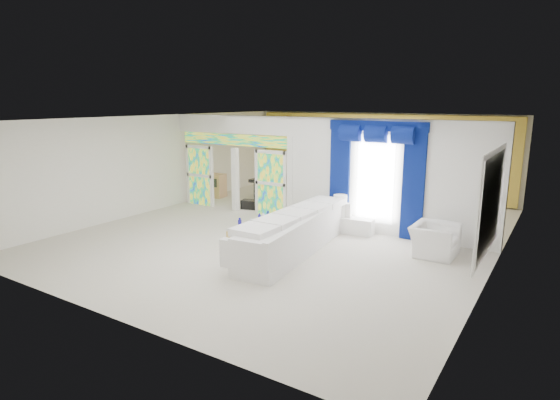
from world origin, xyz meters
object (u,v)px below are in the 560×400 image
Objects in this scene: coffee_table at (256,231)px; grand_piano at (281,188)px; console_table at (350,225)px; armchair at (435,240)px; white_sofa at (296,234)px.

grand_piano is (-1.89, 4.21, 0.26)m from coffee_table.
console_table is at bearing -47.16° from grand_piano.
armchair is (4.16, 1.15, 0.16)m from coffee_table.
grand_piano is at bearing 119.94° from white_sofa.
console_table is 2.44m from armchair.
grand_piano reaches higher than coffee_table.
white_sofa reaches higher than console_table.
console_table is at bearing 71.68° from white_sofa.
grand_piano is (-3.24, 4.51, 0.04)m from white_sofa.
grand_piano reaches higher than white_sofa.
armchair is at bearing -40.53° from grand_piano.
coffee_table is (-1.35, 0.30, -0.22)m from white_sofa.
armchair is 0.61× the size of grand_piano.
white_sofa is at bearing -102.55° from console_table.
white_sofa reaches higher than coffee_table.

